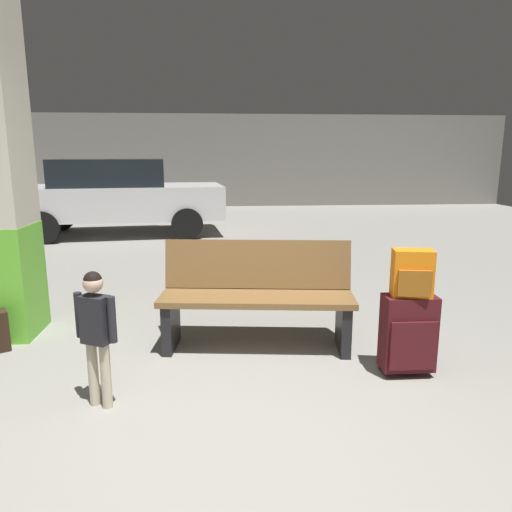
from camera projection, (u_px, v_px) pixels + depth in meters
name	position (u px, v px, depth m)	size (l,w,h in m)	color
ground_plane	(229.00, 280.00, 6.44)	(18.00, 18.00, 0.10)	gray
garage_back_wall	(221.00, 161.00, 14.77)	(18.00, 0.12, 2.80)	slate
bench	(257.00, 296.00, 4.02)	(1.65, 0.71, 0.89)	brown
suitcase	(408.00, 333.00, 3.51)	(0.38, 0.23, 0.60)	#471419
backpack_bright	(412.00, 274.00, 3.41)	(0.30, 0.23, 0.34)	orange
child	(96.00, 325.00, 3.01)	(0.28, 0.23, 0.90)	beige
parked_car_far	(117.00, 195.00, 9.58)	(4.26, 2.15, 1.51)	silver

